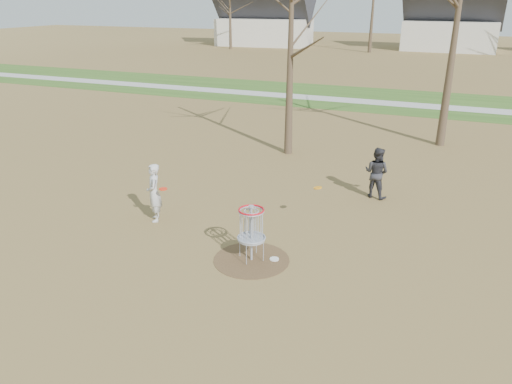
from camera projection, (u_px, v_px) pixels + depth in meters
ground at (251, 260)px, 11.75m from camera, size 160.00×160.00×0.00m
green_band at (387, 100)px, 29.83m from camera, size 160.00×8.00×0.01m
footpath at (385, 103)px, 28.96m from camera, size 160.00×1.50×0.01m
dirt_circle at (251, 260)px, 11.75m from camera, size 1.80×1.80×0.01m
player_standing at (154, 193)px, 13.55m from camera, size 0.65×0.71×1.62m
player_throwing at (376, 173)px, 15.16m from camera, size 0.90×0.78×1.58m
disc_grounded at (274, 259)px, 11.75m from camera, size 0.22×0.22×0.02m
discs_in_play at (244, 188)px, 13.17m from camera, size 4.04×1.70×0.11m
disc_golf_basket at (251, 225)px, 11.41m from camera, size 0.64×0.64×1.35m
bare_trees at (444, 2)px, 39.98m from camera, size 52.62×44.98×9.00m
houses_row at (475, 19)px, 54.19m from camera, size 56.51×10.01×7.26m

